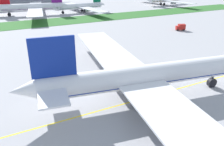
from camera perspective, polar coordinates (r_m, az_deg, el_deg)
The scene contains 9 objects.
ground_plane at distance 54.78m, azimuth 9.15°, elevation -5.43°, with size 600.00×600.00×0.00m, color #9E9EA3.
apron_taxi_line at distance 54.52m, azimuth 9.38°, elevation -5.59°, with size 280.00×0.36×0.01m, color yellow.
grass_median_strip at distance 141.75m, azimuth -15.63°, elevation 11.71°, with size 320.00×24.00×0.10m, color #2D6628.
airliner_foreground at distance 51.25m, azimuth 7.66°, elevation -0.86°, with size 54.32×88.68×15.50m.
ground_crew_marshaller_front at distance 65.07m, azimuth 9.87°, elevation 0.23°, with size 0.50×0.44×1.65m.
service_truck_baggage_loader at distance 121.47m, azimuth 16.29°, elevation 10.61°, with size 4.89×3.73×3.05m.
parked_airliner_far_centre at distance 169.44m, azimuth -18.50°, elevation 14.86°, with size 46.41×74.60×15.09m.
parked_airliner_far_right at distance 175.54m, azimuth -7.65°, elevation 15.73°, with size 40.26×64.59×12.30m.
parked_airliner_far_outer at distance 220.73m, azimuth 12.58°, elevation 16.94°, with size 41.10×65.61×13.20m.
Camera 1 is at (-29.95, -37.91, 25.81)m, focal length 37.76 mm.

